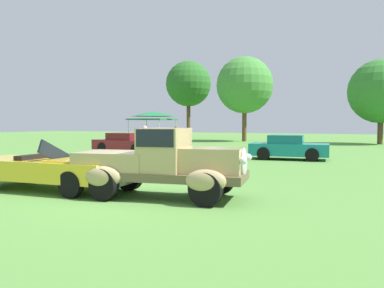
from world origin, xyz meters
name	(u,v)px	position (x,y,z in m)	size (l,w,h in m)	color
ground_plane	(139,198)	(0.00, 0.00, 0.00)	(120.00, 120.00, 0.00)	#568C3D
feature_pickup_truck	(162,162)	(0.52, 0.24, 0.86)	(4.36, 2.30, 1.70)	brown
neighbor_convertible	(51,169)	(-2.79, -0.03, 0.58)	(4.65, 1.98, 1.40)	yellow
show_car_burgundy	(127,143)	(-8.19, 11.71, 0.60)	(4.61, 2.27, 1.22)	maroon
show_car_teal	(288,148)	(1.48, 11.54, 0.60)	(3.93, 2.00, 1.22)	teal
spectator_near_truck	(177,143)	(-2.75, 7.54, 0.91)	(0.46, 0.39, 1.69)	#7F7056
spectator_by_row	(145,142)	(-4.83, 8.25, 0.91)	(0.43, 0.30, 1.69)	#283351
canopy_tent_left_field	(153,115)	(-10.05, 17.99, 2.42)	(2.96, 2.96, 2.71)	#B7B7BC
treeline_far_left	(188,84)	(-13.77, 32.61, 6.28)	(5.19, 5.19, 8.90)	brown
treeline_mid_left	(245,85)	(-6.04, 29.07, 5.52)	(5.57, 5.57, 8.32)	brown
treeline_center	(381,91)	(6.06, 28.70, 4.50)	(5.44, 5.44, 7.23)	brown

